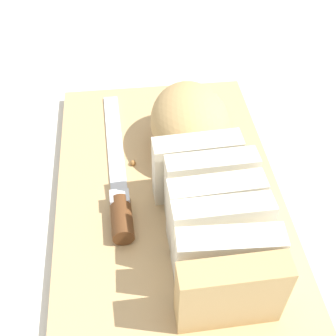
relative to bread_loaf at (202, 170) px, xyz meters
name	(u,v)px	position (x,y,z in m)	size (l,w,h in m)	color
ground_plane	(168,194)	(-0.02, -0.04, -0.06)	(3.00, 3.00, 0.00)	silver
cutting_board	(168,189)	(-0.02, -0.04, -0.05)	(0.43, 0.28, 0.02)	tan
bread_loaf	(202,170)	(0.00, 0.00, 0.00)	(0.34, 0.11, 0.09)	tan
bread_knife	(120,196)	(0.00, -0.10, -0.04)	(0.28, 0.03, 0.03)	silver
crumb_near_knife	(161,157)	(-0.07, -0.04, -0.04)	(0.00, 0.00, 0.00)	#996633
crumb_near_loaf	(184,225)	(0.04, -0.03, -0.04)	(0.00, 0.00, 0.00)	#996633
crumb_stray_left	(133,163)	(-0.07, -0.08, -0.04)	(0.01, 0.01, 0.01)	#996633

